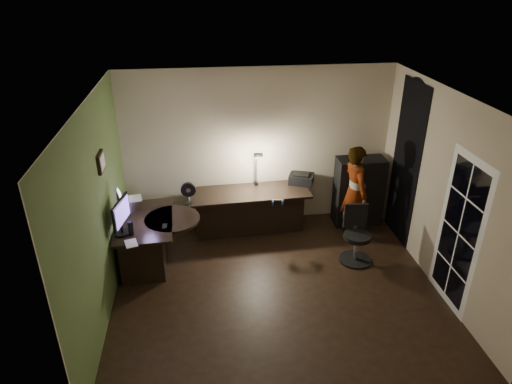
{
  "coord_description": "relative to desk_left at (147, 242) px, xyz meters",
  "views": [
    {
      "loc": [
        -0.94,
        -5.12,
        4.08
      ],
      "look_at": [
        -0.15,
        1.05,
        1.0
      ],
      "focal_mm": 32.0,
      "sensor_mm": 36.0,
      "label": 1
    }
  ],
  "objects": [
    {
      "name": "arched_doorway",
      "position": [
        4.07,
        0.32,
        0.92
      ],
      "size": [
        0.01,
        0.9,
        2.6
      ],
      "primitive_type": "cube",
      "color": "black",
      "rests_on": "floor"
    },
    {
      "name": "notepad",
      "position": [
        -0.11,
        -0.64,
        0.39
      ],
      "size": [
        0.21,
        0.25,
        0.01
      ],
      "primitive_type": "cube",
      "rotation": [
        0.0,
        0.0,
        0.28
      ],
      "color": "silver",
      "rests_on": "desk_left"
    },
    {
      "name": "person",
      "position": [
        3.32,
        0.43,
        0.41
      ],
      "size": [
        0.49,
        0.63,
        1.58
      ],
      "primitive_type": "imported",
      "rotation": [
        0.0,
        0.0,
        1.78
      ],
      "color": "#D8A88C",
      "rests_on": "floor"
    },
    {
      "name": "printer",
      "position": [
        2.56,
        0.98,
        0.45
      ],
      "size": [
        0.49,
        0.44,
        0.18
      ],
      "primitive_type": "cube",
      "rotation": [
        0.0,
        0.0,
        -0.38
      ],
      "color": "black",
      "rests_on": "desk_right"
    },
    {
      "name": "speaker",
      "position": [
        -0.13,
        -0.39,
        0.48
      ],
      "size": [
        0.09,
        0.09,
        0.2
      ],
      "primitive_type": "cylinder",
      "rotation": [
        0.0,
        0.0,
        -0.2
      ],
      "color": "black",
      "rests_on": "desk_left"
    },
    {
      "name": "cabinet",
      "position": [
        3.54,
        0.82,
        0.22
      ],
      "size": [
        0.81,
        0.41,
        1.21
      ],
      "primitive_type": "cube",
      "rotation": [
        0.0,
        0.0,
        -0.02
      ],
      "color": "black",
      "rests_on": "floor"
    },
    {
      "name": "framed_picture",
      "position": [
        -0.39,
        -0.38,
        1.47
      ],
      "size": [
        0.04,
        0.3,
        0.25
      ],
      "primitive_type": "cube",
      "color": "black",
      "rests_on": "wall_left"
    },
    {
      "name": "office_chair",
      "position": [
        3.15,
        -0.34,
        0.06
      ],
      "size": [
        0.52,
        0.52,
        0.88
      ],
      "primitive_type": "cube",
      "rotation": [
        0.0,
        0.0,
        -0.06
      ],
      "color": "black",
      "rests_on": "floor"
    },
    {
      "name": "mouse",
      "position": [
        -0.15,
        -0.23,
        0.4
      ],
      "size": [
        0.08,
        0.1,
        0.03
      ],
      "primitive_type": "ellipsoid",
      "rotation": [
        0.0,
        0.0,
        -0.32
      ],
      "color": "silver",
      "rests_on": "desk_left"
    },
    {
      "name": "desk_lamp",
      "position": [
        1.78,
        1.0,
        0.72
      ],
      "size": [
        0.28,
        0.36,
        0.71
      ],
      "primitive_type": "cube",
      "rotation": [
        0.0,
        0.0,
        -0.37
      ],
      "color": "black",
      "rests_on": "desk_right"
    },
    {
      "name": "wall_right",
      "position": [
        4.08,
        -0.83,
        0.97
      ],
      "size": [
        0.01,
        4.0,
        2.7
      ],
      "primitive_type": "cube",
      "color": "tan",
      "rests_on": "floor"
    },
    {
      "name": "green_wall_overlay",
      "position": [
        -0.41,
        -0.83,
        0.97
      ],
      "size": [
        0.0,
        4.0,
        2.7
      ],
      "primitive_type": "cube",
      "color": "#485F2E",
      "rests_on": "floor"
    },
    {
      "name": "laptop",
      "position": [
        -0.24,
        0.51,
        0.59
      ],
      "size": [
        0.4,
        0.39,
        0.24
      ],
      "primitive_type": "cube",
      "rotation": [
        0.0,
        0.0,
        0.19
      ],
      "color": "silver",
      "rests_on": "laptop_stand"
    },
    {
      "name": "desk_right",
      "position": [
        1.64,
        0.75,
        -0.01
      ],
      "size": [
        2.02,
        0.79,
        0.75
      ],
      "primitive_type": "cube",
      "rotation": [
        0.0,
        0.0,
        0.05
      ],
      "color": "black",
      "rests_on": "floor"
    },
    {
      "name": "french_door",
      "position": [
        4.07,
        -1.38,
        0.67
      ],
      "size": [
        0.02,
        0.92,
        2.1
      ],
      "primitive_type": "cube",
      "color": "white",
      "rests_on": "floor"
    },
    {
      "name": "ceiling",
      "position": [
        1.83,
        -0.83,
        2.33
      ],
      "size": [
        4.5,
        4.0,
        0.01
      ],
      "primitive_type": "cube",
      "color": "silver",
      "rests_on": "floor"
    },
    {
      "name": "wall_front",
      "position": [
        1.83,
        -2.83,
        0.97
      ],
      "size": [
        4.5,
        0.01,
        2.7
      ],
      "primitive_type": "cube",
      "color": "tan",
      "rests_on": "floor"
    },
    {
      "name": "desk_fan",
      "position": [
        0.65,
        0.48,
        0.54
      ],
      "size": [
        0.24,
        0.14,
        0.36
      ],
      "primitive_type": "cube",
      "rotation": [
        0.0,
        0.0,
        -0.07
      ],
      "color": "black",
      "rests_on": "desk_right"
    },
    {
      "name": "pen",
      "position": [
        0.43,
        -0.15,
        0.39
      ],
      "size": [
        0.01,
        0.14,
        0.01
      ],
      "primitive_type": "cube",
      "rotation": [
        0.0,
        0.0,
        -0.03
      ],
      "color": "black",
      "rests_on": "desk_left"
    },
    {
      "name": "monitor",
      "position": [
        -0.26,
        -0.35,
        0.57
      ],
      "size": [
        0.23,
        0.57,
        0.37
      ],
      "primitive_type": "cube",
      "rotation": [
        0.0,
        0.0,
        -0.21
      ],
      "color": "black",
      "rests_on": "desk_left"
    },
    {
      "name": "wall_left",
      "position": [
        -0.42,
        -0.83,
        0.97
      ],
      "size": [
        0.01,
        4.0,
        2.7
      ],
      "primitive_type": "cube",
      "color": "tan",
      "rests_on": "floor"
    },
    {
      "name": "headphones",
      "position": [
        2.02,
        0.25,
        0.41
      ],
      "size": [
        0.21,
        0.11,
        0.09
      ],
      "primitive_type": "cube",
      "rotation": [
        0.0,
        0.0,
        -0.15
      ],
      "color": "#2C4195",
      "rests_on": "desk_right"
    },
    {
      "name": "phone",
      "position": [
        0.31,
        -0.24,
        0.39
      ],
      "size": [
        0.07,
        0.14,
        0.01
      ],
      "primitive_type": "cube",
      "rotation": [
        0.0,
        0.0,
        -0.03
      ],
      "color": "black",
      "rests_on": "desk_left"
    },
    {
      "name": "laptop_stand",
      "position": [
        -0.28,
        0.51,
        0.43
      ],
      "size": [
        0.27,
        0.26,
        0.09
      ],
      "primitive_type": "cube",
      "rotation": [
        0.0,
        0.0,
        0.43
      ],
      "color": "silver",
      "rests_on": "desk_left"
    },
    {
      "name": "wall_back",
      "position": [
        1.83,
        1.18,
        0.97
      ],
      "size": [
        4.5,
        0.01,
        2.7
      ],
      "primitive_type": "cube",
      "color": "tan",
      "rests_on": "floor"
    },
    {
      "name": "floor",
      "position": [
        1.83,
        -0.83,
        -0.38
      ],
      "size": [
        4.5,
        4.0,
        0.01
      ],
      "primitive_type": "cube",
      "color": "black",
      "rests_on": "ground"
    },
    {
      "name": "desk_left",
      "position": [
        0.0,
        0.0,
        0.0
      ],
      "size": [
        0.86,
        1.35,
        0.76
      ],
      "primitive_type": "cube",
      "rotation": [
        0.0,
        0.0,
        0.04
      ],
      "color": "black",
      "rests_on": "floor"
    }
  ]
}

